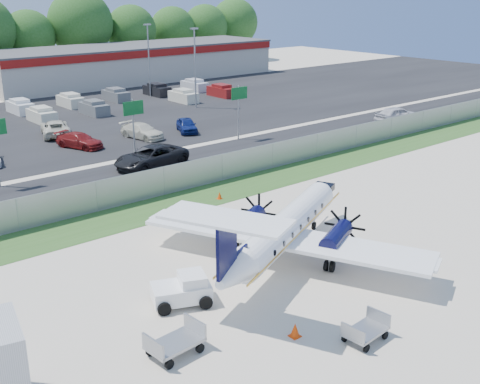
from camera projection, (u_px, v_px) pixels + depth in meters
ground at (315, 263)px, 30.78m from camera, size 170.00×170.00×0.00m
grass_verge at (182, 202)px, 39.49m from camera, size 170.00×4.00×0.02m
access_road at (128, 178)px, 44.58m from camera, size 170.00×8.00×0.02m
parking_lot at (21, 129)px, 59.83m from camera, size 170.00×32.00×0.02m
perimeter_fence at (164, 181)px, 40.63m from camera, size 120.00×0.06×1.99m
building_east at (135, 63)px, 90.72m from camera, size 44.40×12.40×5.24m
sign_mid at (133, 116)px, 48.07m from camera, size 1.80×0.26×5.00m
sign_right at (239, 101)px, 54.75m from camera, size 1.80×0.26×5.00m
light_pole_ne at (195, 63)px, 68.82m from camera, size 0.90×0.35×9.09m
light_pole_se at (149, 55)px, 76.09m from camera, size 0.90×0.35×9.09m
aircraft at (285, 228)px, 30.45m from camera, size 15.19×14.74×4.74m
pushback_tug at (184, 290)px, 26.73m from camera, size 2.97×2.63×1.38m
baggage_cart_near at (175, 342)px, 23.02m from camera, size 2.24×1.45×1.13m
baggage_cart_far at (365, 330)px, 23.95m from camera, size 1.95×1.27×0.98m
cone_port_wing at (295, 330)px, 24.26m from camera, size 0.42×0.42×0.60m
cone_starboard_wing at (220, 196)px, 40.10m from camera, size 0.35×0.35×0.49m
road_car_mid at (152, 167)px, 47.20m from camera, size 6.38×3.53×1.69m
road_car_east at (396, 123)px, 62.81m from camera, size 5.28×2.86×1.71m
parked_car_c at (80, 148)px, 52.94m from camera, size 3.37×4.89×1.32m
parked_car_d at (143, 138)px, 56.27m from camera, size 2.72×5.00×1.38m
parked_car_e at (187, 132)px, 58.68m from camera, size 3.16×4.35×1.38m
parked_car_g at (56, 136)px, 57.23m from camera, size 4.07×5.87×1.49m
far_parking_rows at (4, 121)px, 63.46m from camera, size 56.00×10.00×1.60m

